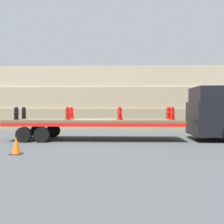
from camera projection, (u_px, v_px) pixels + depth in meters
The scene contains 16 objects.
ground_plane at pixel (95, 140), 14.83m from camera, with size 120.00×120.00×0.00m, color #3F4244.
rock_cliff at pixel (103, 98), 22.28m from camera, with size 60.00×3.30×5.44m.
truck_cab at pixel (216, 114), 14.57m from camera, with size 2.73×2.74×3.11m.
flatbed_trailer at pixel (85, 123), 14.82m from camera, with size 10.14×2.66×1.23m.
fire_hydrant_black_near_0 at pixel (16, 113), 14.37m from camera, with size 0.31×0.46×0.74m.
fire_hydrant_black_far_0 at pixel (24, 113), 15.50m from camera, with size 0.31×0.46×0.74m.
fire_hydrant_red_near_1 at pixel (68, 113), 14.28m from camera, with size 0.31×0.46×0.74m.
fire_hydrant_red_far_1 at pixel (71, 113), 15.40m from camera, with size 0.31×0.46×0.74m.
fire_hydrant_red_near_2 at pixel (120, 114), 14.19m from camera, with size 0.31×0.46×0.74m.
fire_hydrant_red_far_2 at pixel (120, 113), 15.31m from camera, with size 0.31×0.46×0.74m.
fire_hydrant_red_near_3 at pixel (172, 114), 14.09m from camera, with size 0.31×0.46×0.74m.
fire_hydrant_red_far_3 at pixel (168, 113), 15.22m from camera, with size 0.31×0.46×0.74m.
cargo_strap_rear at pixel (70, 107), 14.83m from camera, with size 0.05×2.76×0.01m.
cargo_strap_middle at pixel (120, 107), 14.74m from camera, with size 0.05×2.76×0.01m.
cargo_strap_front at pixel (170, 107), 14.65m from camera, with size 0.05×2.76×0.01m.
traffic_cone at pixel (16, 146), 10.28m from camera, with size 0.45×0.45×0.72m.
Camera 1 is at (1.50, -14.75, 1.95)m, focal length 40.00 mm.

